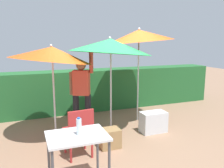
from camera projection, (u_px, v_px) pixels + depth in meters
name	position (u px, v px, depth m)	size (l,w,h in m)	color
ground_plane	(117.00, 137.00, 4.90)	(24.00, 24.00, 0.00)	#937056
hedge_row	(89.00, 90.00, 6.80)	(8.00, 0.70, 1.19)	#23602D
umbrella_rainbow	(110.00, 46.00, 4.99)	(1.86, 1.84, 2.17)	silver
umbrella_orange	(52.00, 54.00, 4.59)	(1.67, 1.65, 2.03)	silver
umbrella_yellow	(139.00, 36.00, 5.57)	(1.69, 1.68, 2.38)	silver
person_vendor	(82.00, 90.00, 5.17)	(0.53, 0.36, 1.88)	black
chair_plastic	(79.00, 130.00, 3.96)	(0.48, 0.48, 0.89)	#B72D2D
cooler_box	(153.00, 122.00, 5.14)	(0.58, 0.33, 0.46)	silver
crate_cardboard	(110.00, 138.00, 4.40)	(0.39, 0.30, 0.37)	#9E7A4C
folding_table	(77.00, 142.00, 3.07)	(0.80, 0.60, 0.78)	#4C4C51
bottle_water	(79.00, 127.00, 3.04)	(0.07, 0.07, 0.24)	silver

